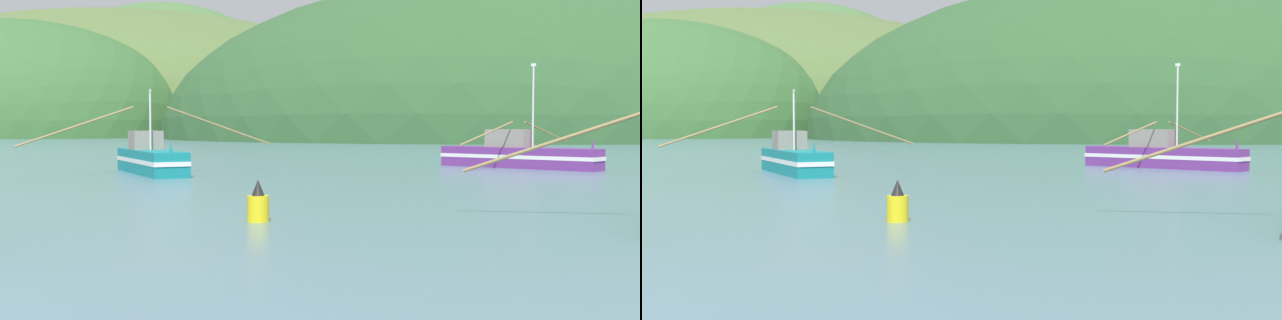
{
  "view_description": "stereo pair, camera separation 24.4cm",
  "coord_description": "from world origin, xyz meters",
  "views": [
    {
      "loc": [
        8.54,
        -9.68,
        3.05
      ],
      "look_at": [
        5.78,
        25.26,
        1.4
      ],
      "focal_mm": 43.17,
      "sensor_mm": 36.0,
      "label": 1
    },
    {
      "loc": [
        8.78,
        -9.66,
        3.05
      ],
      "look_at": [
        5.78,
        25.26,
        1.4
      ],
      "focal_mm": 43.17,
      "sensor_mm": 36.0,
      "label": 2
    }
  ],
  "objects": [
    {
      "name": "hill_mid_left",
      "position": [
        -79.92,
        170.54,
        0.0
      ],
      "size": [
        88.26,
        70.61,
        56.35
      ],
      "primitive_type": "ellipsoid",
      "color": "#386633",
      "rests_on": "ground"
    },
    {
      "name": "fishing_boat_teal",
      "position": [
        -5.6,
        36.62,
        0.88
      ],
      "size": [
        13.57,
        9.77,
        5.17
      ],
      "rotation": [
        0.0,
        0.0,
        5.24
      ],
      "color": "#147F84",
      "rests_on": "ground"
    },
    {
      "name": "fishing_boat_purple",
      "position": [
        17.97,
        44.4,
        0.92
      ],
      "size": [
        10.23,
        11.6,
        7.16
      ],
      "rotation": [
        0.0,
        0.0,
        5.61
      ],
      "color": "#6B2D84",
      "rests_on": "ground"
    },
    {
      "name": "hill_far_right",
      "position": [
        -67.47,
        253.86,
        0.0
      ],
      "size": [
        105.42,
        84.33,
        89.95
      ],
      "primitive_type": "ellipsoid",
      "color": "#47703D",
      "rests_on": "ground"
    },
    {
      "name": "hill_far_center",
      "position": [
        29.44,
        158.89,
        0.0
      ],
      "size": [
        137.02,
        109.62,
        66.41
      ],
      "primitive_type": "ellipsoid",
      "color": "#2D562D",
      "rests_on": "ground"
    },
    {
      "name": "hill_far_left",
      "position": [
        -79.02,
        237.83,
        0.0
      ],
      "size": [
        206.9,
        165.52,
        78.77
      ],
      "primitive_type": "ellipsoid",
      "color": "#516B38",
      "rests_on": "ground"
    },
    {
      "name": "channel_buoy",
      "position": [
        4.73,
        13.95,
        0.53
      ],
      "size": [
        0.69,
        0.69,
        1.32
      ],
      "color": "yellow",
      "rests_on": "ground"
    }
  ]
}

